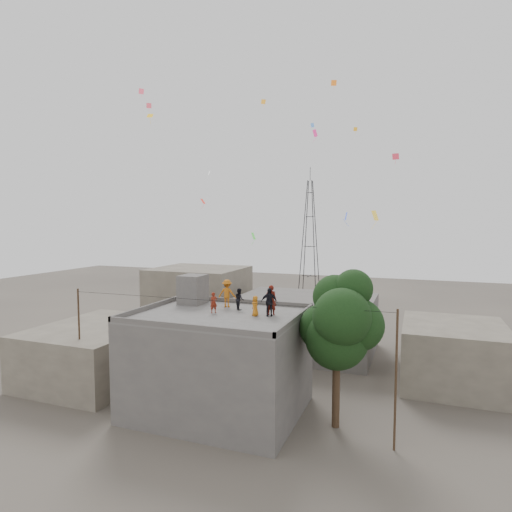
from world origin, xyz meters
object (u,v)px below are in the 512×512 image
Objects in this scene: tree at (340,322)px; transmission_tower at (310,240)px; person_dark_adult at (269,302)px; person_red_adult at (271,300)px; stair_head_box at (193,289)px.

tree is 41.12m from transmission_tower.
tree is 5.32× the size of person_dark_adult.
person_red_adult is (7.07, -38.96, -2.05)m from transmission_tower.
tree is 4.93× the size of person_red_adult.
transmission_tower is (-11.37, 39.40, 2.97)m from tree.
transmission_tower is at bearing -92.13° from person_red_adult.
stair_head_box is 0.10× the size of transmission_tower.
tree reaches higher than stair_head_box.
person_red_adult is 1.08× the size of person_dark_adult.
person_red_adult is at bearing -79.71° from transmission_tower.
person_dark_adult is (6.25, -1.88, -0.15)m from stair_head_box.
person_red_adult is (-4.30, 0.44, 0.92)m from tree.
person_red_adult is 0.33m from person_dark_adult.
stair_head_box is 1.17× the size of person_dark_adult.
tree is at bearing -73.91° from transmission_tower.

